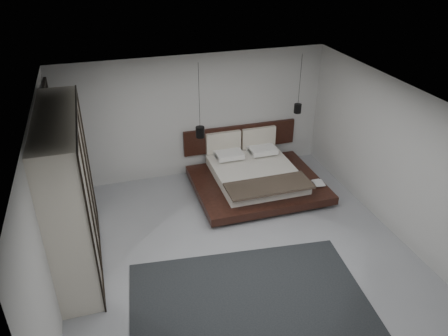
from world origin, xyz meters
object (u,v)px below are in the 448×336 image
object	(u,v)px
pendant_left	(200,132)
wardrobe	(69,194)
rug	(251,307)
lattice_screen	(57,148)
bed	(255,176)
pendant_right	(298,108)

from	to	relation	value
pendant_left	wardrobe	world-z (taller)	pendant_left
pendant_left	rug	size ratio (longest dim) A/B	0.44
lattice_screen	rug	distance (m)	4.88
bed	wardrobe	distance (m)	4.14
bed	rug	size ratio (longest dim) A/B	0.74
rug	pendant_left	bearing A→B (deg)	87.26
bed	wardrobe	world-z (taller)	wardrobe
pendant_right	lattice_screen	bearing A→B (deg)	178.70
pendant_right	wardrobe	size ratio (longest dim) A/B	0.48
bed	pendant_left	world-z (taller)	pendant_left
pendant_right	rug	bearing A→B (deg)	-122.88
pendant_left	pendant_right	distance (m)	2.25
pendant_right	rug	size ratio (longest dim) A/B	0.36
pendant_left	lattice_screen	bearing A→B (deg)	177.69
rug	lattice_screen	bearing A→B (deg)	125.10
pendant_right	pendant_left	bearing A→B (deg)	180.00
lattice_screen	rug	bearing A→B (deg)	-54.90
lattice_screen	wardrobe	size ratio (longest dim) A/B	0.95
bed	pendant_left	size ratio (longest dim) A/B	1.70
bed	pendant_right	bearing A→B (deg)	20.75
bed	pendant_right	xyz separation A→B (m)	(1.12, 0.42, 1.32)
lattice_screen	pendant_left	xyz separation A→B (m)	(2.89, -0.12, 0.02)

